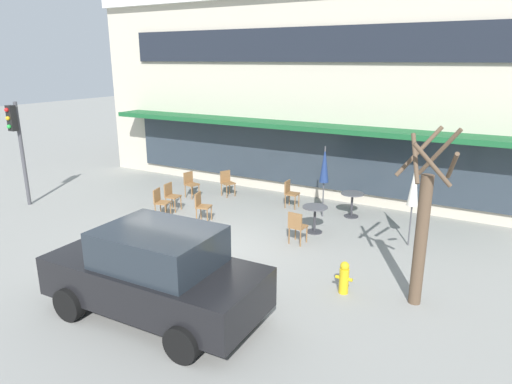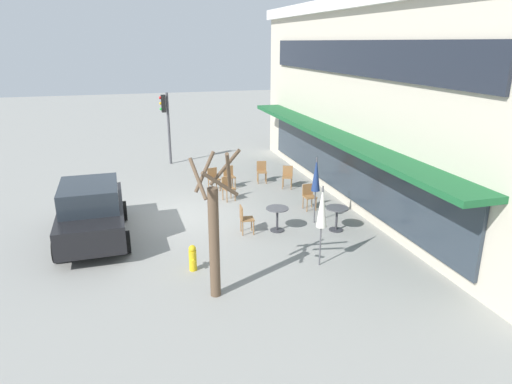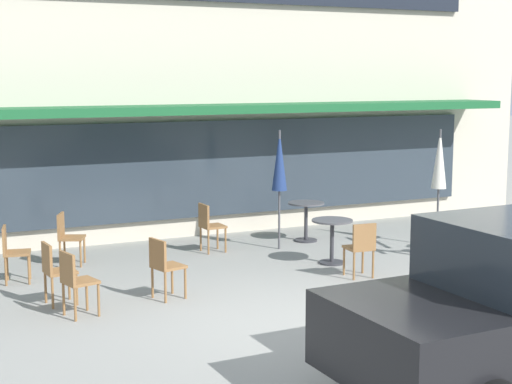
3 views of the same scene
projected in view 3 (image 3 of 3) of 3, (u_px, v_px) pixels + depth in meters
ground_plane at (310, 327)px, 10.02m from camera, size 80.00×80.00×0.00m
building_facade at (106, 59)px, 18.41m from camera, size 17.55×9.10×7.15m
cafe_table_near_wall at (306, 215)px, 15.14m from camera, size 0.70×0.70×0.76m
cafe_table_streetside at (332, 234)px, 13.33m from camera, size 0.70×0.70×0.76m
patio_umbrella_green_folded at (440, 160)px, 14.53m from camera, size 0.28×0.28×2.20m
patio_umbrella_cream_folded at (279, 162)px, 14.27m from camera, size 0.28×0.28×2.20m
cafe_chair_0 at (67, 235)px, 13.21m from camera, size 0.53×0.53×0.89m
cafe_chair_1 at (75, 279)px, 10.36m from camera, size 0.48×0.48×0.89m
cafe_chair_2 at (55, 268)px, 10.91m from camera, size 0.44×0.44×0.89m
cafe_chair_3 at (164, 263)px, 11.19m from camera, size 0.49×0.49×0.89m
cafe_chair_4 at (209, 224)px, 14.18m from camera, size 0.42×0.42×0.89m
cafe_chair_5 at (12, 250)px, 12.08m from camera, size 0.47×0.47×0.89m
cafe_chair_6 at (361, 245)px, 12.38m from camera, size 0.43×0.43×0.89m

